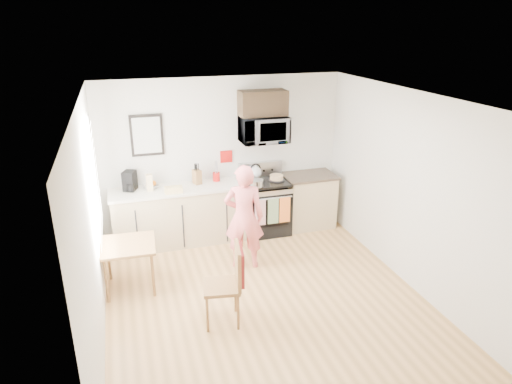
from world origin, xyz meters
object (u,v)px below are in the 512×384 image
object	(u,v)px
range	(265,208)
chair	(233,274)
dining_table	(128,249)
microwave	(264,130)
cake	(277,178)
person	(244,217)

from	to	relation	value
range	chair	distance (m)	2.54
range	dining_table	size ratio (longest dim) A/B	1.65
microwave	cake	xyz separation A→B (m)	(0.18, -0.14, -0.79)
microwave	dining_table	world-z (taller)	microwave
range	cake	xyz separation A→B (m)	(0.18, -0.04, 0.53)
microwave	dining_table	xyz separation A→B (m)	(-2.28, -1.26, -1.18)
dining_table	chair	distance (m)	1.60
chair	person	bearing A→B (deg)	78.43
dining_table	cake	distance (m)	2.73
person	dining_table	bearing A→B (deg)	21.54
microwave	chair	bearing A→B (deg)	-115.53
range	person	xyz separation A→B (m)	(-0.65, -1.02, 0.34)
dining_table	chair	world-z (taller)	chair
person	dining_table	xyz separation A→B (m)	(-1.63, -0.13, -0.20)
cake	person	bearing A→B (deg)	-130.39
cake	chair	bearing A→B (deg)	-120.59
microwave	person	world-z (taller)	microwave
microwave	cake	bearing A→B (deg)	-37.83
person	chair	distance (m)	1.34
chair	microwave	bearing A→B (deg)	74.03
microwave	dining_table	bearing A→B (deg)	-151.13
microwave	chair	size ratio (longest dim) A/B	0.76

